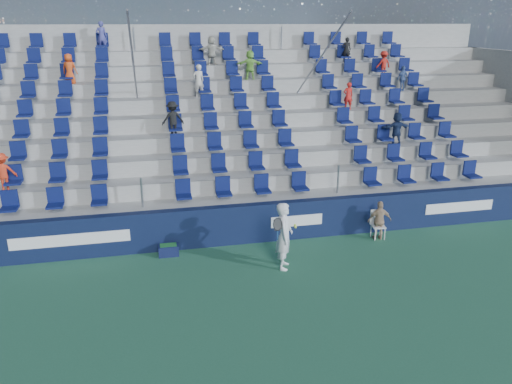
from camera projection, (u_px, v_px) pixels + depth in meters
ground at (272, 295)px, 12.19m from camera, size 70.00×70.00×0.00m
sponsor_wall at (247, 223)px, 14.90m from camera, size 24.00×0.32×1.20m
grandstand at (221, 137)px, 19.10m from camera, size 24.00×8.17×6.63m
tennis_player at (284, 236)px, 13.24m from camera, size 0.71×0.78×1.86m
line_judge_chair at (377, 222)px, 15.26m from camera, size 0.42×0.43×0.88m
line_judge at (380, 220)px, 15.10m from camera, size 0.75×0.40×1.22m
ball_bin at (169, 249)px, 14.19m from camera, size 0.57×0.38×0.32m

